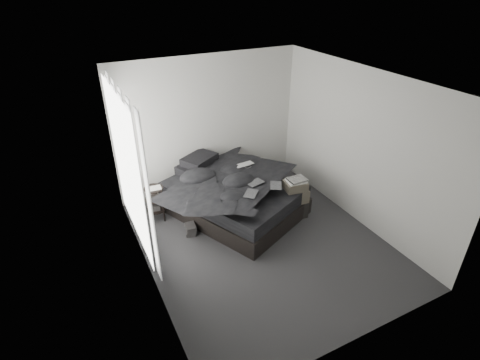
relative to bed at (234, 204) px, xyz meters
name	(u,v)px	position (x,y,z in m)	size (l,w,h in m)	color
floor	(262,242)	(0.02, -1.02, -0.15)	(3.60, 4.20, 0.01)	#302F32
ceiling	(268,82)	(0.02, -1.02, 2.45)	(3.60, 4.20, 0.01)	white
wall_back	(209,125)	(0.02, 1.08, 1.15)	(3.60, 0.01, 2.60)	silver
wall_front	(369,258)	(0.02, -3.12, 1.15)	(3.60, 0.01, 2.60)	silver
wall_left	(142,202)	(-1.78, -1.02, 1.15)	(0.01, 4.20, 2.60)	silver
wall_right	(360,148)	(1.82, -1.02, 1.15)	(0.01, 4.20, 2.60)	silver
window_left	(127,168)	(-1.76, -0.12, 1.20)	(0.02, 2.00, 2.30)	white
curtain_left	(131,172)	(-1.71, -0.12, 1.13)	(0.06, 2.12, 2.48)	white
bed	(234,204)	(0.00, 0.00, 0.00)	(1.70, 2.24, 0.30)	black
mattress	(234,191)	(0.00, 0.00, 0.27)	(1.63, 2.18, 0.24)	black
duvet	(236,179)	(0.02, -0.05, 0.52)	(1.65, 1.91, 0.26)	black
pillow_lower	(196,168)	(-0.40, 0.77, 0.47)	(0.67, 0.46, 0.15)	black
pillow_upper	(199,160)	(-0.32, 0.79, 0.61)	(0.63, 0.44, 0.14)	black
laptop	(246,162)	(0.36, 0.22, 0.67)	(0.36, 0.23, 0.03)	silver
comic_a	(251,189)	(-0.01, -0.66, 0.66)	(0.28, 0.18, 0.01)	black
comic_b	(255,178)	(0.22, -0.38, 0.66)	(0.28, 0.18, 0.01)	black
comic_c	(276,180)	(0.49, -0.62, 0.67)	(0.28, 0.18, 0.01)	black
side_stand	(156,203)	(-1.31, 0.41, 0.15)	(0.33, 0.33, 0.61)	black
papers	(154,188)	(-1.31, 0.40, 0.46)	(0.23, 0.17, 0.01)	white
floor_books	(191,229)	(-0.94, -0.28, -0.07)	(0.16, 0.23, 0.16)	black
box_lower	(294,208)	(0.89, -0.62, 0.00)	(0.41, 0.32, 0.30)	black
box_mid	(296,196)	(0.90, -0.63, 0.27)	(0.38, 0.30, 0.23)	#575144
box_upper	(295,186)	(0.88, -0.62, 0.46)	(0.37, 0.29, 0.16)	#575144
art_book_white	(296,181)	(0.89, -0.62, 0.56)	(0.31, 0.25, 0.03)	silver
art_book_snake	(297,179)	(0.90, -0.63, 0.59)	(0.30, 0.24, 0.03)	silver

